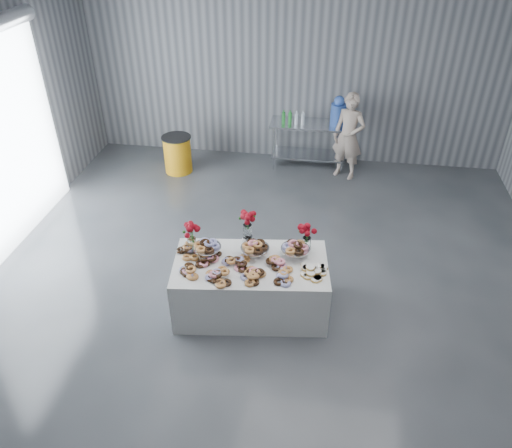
{
  "coord_description": "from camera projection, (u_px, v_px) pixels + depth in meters",
  "views": [
    {
      "loc": [
        0.65,
        -4.8,
        4.58
      ],
      "look_at": [
        -0.15,
        0.44,
        1.0
      ],
      "focal_mm": 35.0,
      "sensor_mm": 36.0,
      "label": 1
    }
  ],
  "objects": [
    {
      "name": "cake_stand_right",
      "position": [
        295.0,
        247.0,
        6.16
      ],
      "size": [
        0.36,
        0.36,
        0.17
      ],
      "color": "silver",
      "rests_on": "display_table"
    },
    {
      "name": "display_table",
      "position": [
        251.0,
        286.0,
        6.34
      ],
      "size": [
        2.01,
        1.23,
        0.75
      ],
      "primitive_type": "cube",
      "rotation": [
        0.0,
        0.0,
        0.12
      ],
      "color": "white",
      "rests_on": "ground"
    },
    {
      "name": "trash_barrel",
      "position": [
        178.0,
        154.0,
        9.52
      ],
      "size": [
        0.56,
        0.56,
        0.72
      ],
      "rotation": [
        0.0,
        0.0,
        0.05
      ],
      "color": "orange",
      "rests_on": "ground"
    },
    {
      "name": "cake_stand_mid",
      "position": [
        255.0,
        247.0,
        6.18
      ],
      "size": [
        0.36,
        0.36,
        0.17
      ],
      "color": "silver",
      "rests_on": "display_table"
    },
    {
      "name": "prep_table",
      "position": [
        309.0,
        137.0,
        9.55
      ],
      "size": [
        1.5,
        0.6,
        0.9
      ],
      "color": "silver",
      "rests_on": "ground"
    },
    {
      "name": "drink_bottles",
      "position": [
        293.0,
        117.0,
        9.27
      ],
      "size": [
        0.54,
        0.08,
        0.27
      ],
      "primitive_type": null,
      "color": "#268C33",
      "rests_on": "prep_table"
    },
    {
      "name": "bouquet_right",
      "position": [
        307.0,
        230.0,
        6.2
      ],
      "size": [
        0.26,
        0.26,
        0.42
      ],
      "color": "white",
      "rests_on": "display_table"
    },
    {
      "name": "bouquet_left",
      "position": [
        191.0,
        231.0,
        6.19
      ],
      "size": [
        0.26,
        0.26,
        0.42
      ],
      "color": "white",
      "rests_on": "display_table"
    },
    {
      "name": "donut_mounds",
      "position": [
        250.0,
        263.0,
        6.07
      ],
      "size": [
        1.89,
        1.02,
        0.09
      ],
      "primitive_type": null,
      "rotation": [
        0.0,
        0.0,
        0.12
      ],
      "color": "#C08E46",
      "rests_on": "display_table"
    },
    {
      "name": "ground",
      "position": [
        262.0,
        306.0,
        6.58
      ],
      "size": [
        9.0,
        9.0,
        0.0
      ],
      "primitive_type": "plane",
      "color": "#33363B",
      "rests_on": "ground"
    },
    {
      "name": "person",
      "position": [
        349.0,
        137.0,
        9.11
      ],
      "size": [
        0.69,
        0.58,
        1.61
      ],
      "primitive_type": "imported",
      "rotation": [
        0.0,
        0.0,
        -0.4
      ],
      "color": "#CC8C93",
      "rests_on": "ground"
    },
    {
      "name": "water_jug",
      "position": [
        338.0,
        112.0,
        9.19
      ],
      "size": [
        0.28,
        0.28,
        0.55
      ],
      "color": "#4373E4",
      "rests_on": "prep_table"
    },
    {
      "name": "danish_pile",
      "position": [
        313.0,
        268.0,
        5.96
      ],
      "size": [
        0.48,
        0.48,
        0.11
      ],
      "primitive_type": null,
      "color": "white",
      "rests_on": "display_table"
    },
    {
      "name": "bouquet_center",
      "position": [
        247.0,
        222.0,
        6.21
      ],
      "size": [
        0.26,
        0.26,
        0.57
      ],
      "color": "silver",
      "rests_on": "display_table"
    },
    {
      "name": "cake_stand_left",
      "position": [
        207.0,
        246.0,
        6.19
      ],
      "size": [
        0.36,
        0.36,
        0.17
      ],
      "color": "silver",
      "rests_on": "display_table"
    },
    {
      "name": "room_walls",
      "position": [
        239.0,
        112.0,
        5.19
      ],
      "size": [
        8.04,
        9.04,
        4.02
      ],
      "color": "gray",
      "rests_on": "ground"
    }
  ]
}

